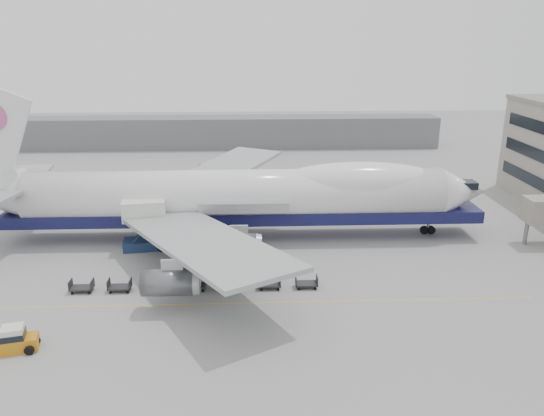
{
  "coord_description": "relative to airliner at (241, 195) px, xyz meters",
  "views": [
    {
      "loc": [
        1.9,
        -52.22,
        24.9
      ],
      "look_at": [
        4.3,
        6.0,
        5.83
      ],
      "focal_mm": 35.0,
      "sensor_mm": 36.0,
      "label": 1
    }
  ],
  "objects": [
    {
      "name": "dolly_3",
      "position": [
        -4.61,
        -14.85,
        -5.09
      ],
      "size": [
        2.3,
        1.35,
        1.3
      ],
      "color": "#2D2D30",
      "rests_on": "ground"
    },
    {
      "name": "catering_truck",
      "position": [
        -11.59,
        -3.48,
        -2.17
      ],
      "size": [
        5.76,
        4.3,
        6.2
      ],
      "rotation": [
        0.0,
        0.0,
        0.13
      ],
      "color": "navy",
      "rests_on": "ground"
    },
    {
      "name": "dolly_6",
      "position": [
        6.85,
        -14.85,
        -5.09
      ],
      "size": [
        2.3,
        1.35,
        1.3
      ],
      "color": "#2D2D30",
      "rests_on": "ground"
    },
    {
      "name": "dolly_0",
      "position": [
        -16.07,
        -14.85,
        -5.09
      ],
      "size": [
        2.3,
        1.35,
        1.3
      ],
      "color": "#2D2D30",
      "rests_on": "ground"
    },
    {
      "name": "hangar",
      "position": [
        -10.64,
        58.0,
        -2.12
      ],
      "size": [
        110.0,
        8.0,
        7.0
      ],
      "primitive_type": "cube",
      "color": "slate",
      "rests_on": "ground"
    },
    {
      "name": "traffic_cone",
      "position": [
        -17.02,
        -24.68,
        -5.35
      ],
      "size": [
        0.39,
        0.39,
        0.57
      ],
      "rotation": [
        0.0,
        0.0,
        0.37
      ],
      "color": "orange",
      "rests_on": "ground"
    },
    {
      "name": "apron_line",
      "position": [
        -0.64,
        -18.0,
        -5.62
      ],
      "size": [
        60.0,
        0.15,
        0.01
      ],
      "primitive_type": "cube",
      "color": "gold",
      "rests_on": "ground"
    },
    {
      "name": "dolly_5",
      "position": [
        3.03,
        -14.85,
        -5.09
      ],
      "size": [
        2.3,
        1.35,
        1.3
      ],
      "color": "#2D2D30",
      "rests_on": "ground"
    },
    {
      "name": "dolly_2",
      "position": [
        -8.43,
        -14.85,
        -5.09
      ],
      "size": [
        2.3,
        1.35,
        1.3
      ],
      "color": "#2D2D30",
      "rests_on": "ground"
    },
    {
      "name": "dolly_1",
      "position": [
        -12.25,
        -14.85,
        -5.09
      ],
      "size": [
        2.3,
        1.35,
        1.3
      ],
      "color": "#2D2D30",
      "rests_on": "ground"
    },
    {
      "name": "baggage_tug",
      "position": [
        -18.25,
        -25.27,
        -4.65
      ],
      "size": [
        3.29,
        2.25,
        2.2
      ],
      "rotation": [
        0.0,
        0.0,
        0.23
      ],
      "color": "#C57812",
      "rests_on": "ground"
    },
    {
      "name": "dolly_4",
      "position": [
        -0.79,
        -14.85,
        -5.09
      ],
      "size": [
        2.3,
        1.35,
        1.3
      ],
      "color": "#2D2D30",
      "rests_on": "ground"
    },
    {
      "name": "airliner",
      "position": [
        0.0,
        0.0,
        0.0
      ],
      "size": [
        67.0,
        55.3,
        19.98
      ],
      "color": "white",
      "rests_on": "ground"
    },
    {
      "name": "ground",
      "position": [
        -0.64,
        -12.0,
        -5.62
      ],
      "size": [
        260.0,
        260.0,
        0.0
      ],
      "primitive_type": "plane",
      "color": "gray",
      "rests_on": "ground"
    }
  ]
}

